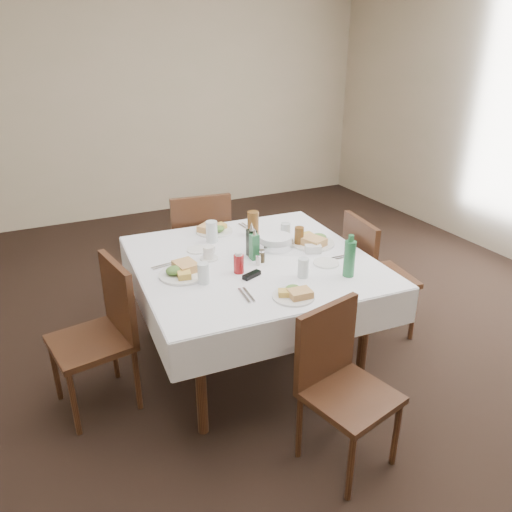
# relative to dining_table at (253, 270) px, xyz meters

# --- Properties ---
(ground_plane) EXTENTS (7.00, 7.00, 0.00)m
(ground_plane) POSITION_rel_dining_table_xyz_m (0.05, -0.07, -0.69)
(ground_plane) COLOR black
(room_shell) EXTENTS (6.04, 7.04, 2.80)m
(room_shell) POSITION_rel_dining_table_xyz_m (0.05, -0.07, 1.02)
(room_shell) COLOR #BDAF8D
(room_shell) RESTS_ON ground
(dining_table) EXTENTS (1.50, 1.50, 0.76)m
(dining_table) POSITION_rel_dining_table_xyz_m (0.00, 0.00, 0.00)
(dining_table) COLOR #33190F
(dining_table) RESTS_ON ground
(chair_north) EXTENTS (0.51, 0.51, 0.96)m
(chair_north) POSITION_rel_dining_table_xyz_m (-0.04, 0.89, -0.14)
(chair_north) COLOR #33190F
(chair_north) RESTS_ON ground
(chair_south) EXTENTS (0.48, 0.48, 0.85)m
(chair_south) POSITION_rel_dining_table_xyz_m (0.04, -0.92, -0.20)
(chair_south) COLOR #33190F
(chair_south) RESTS_ON ground
(chair_east) EXTENTS (0.48, 0.48, 0.91)m
(chair_east) POSITION_rel_dining_table_xyz_m (0.91, -0.04, -0.17)
(chair_east) COLOR #33190F
(chair_east) RESTS_ON ground
(chair_west) EXTENTS (0.49, 0.49, 0.90)m
(chair_west) POSITION_rel_dining_table_xyz_m (-0.94, 0.02, -0.18)
(chair_west) COLOR #33190F
(chair_west) RESTS_ON ground
(meal_north) EXTENTS (0.26, 0.26, 0.06)m
(meal_north) POSITION_rel_dining_table_xyz_m (-0.05, 0.55, 0.10)
(meal_north) COLOR white
(meal_north) RESTS_ON dining_table
(meal_south) EXTENTS (0.23, 0.23, 0.05)m
(meal_south) POSITION_rel_dining_table_xyz_m (-0.01, -0.54, 0.09)
(meal_south) COLOR white
(meal_south) RESTS_ON dining_table
(meal_east) EXTENTS (0.30, 0.30, 0.06)m
(meal_east) POSITION_rel_dining_table_xyz_m (0.47, 0.04, 0.10)
(meal_east) COLOR white
(meal_east) RESTS_ON dining_table
(meal_west) EXTENTS (0.29, 0.29, 0.06)m
(meal_west) POSITION_rel_dining_table_xyz_m (-0.47, -0.02, 0.10)
(meal_west) COLOR white
(meal_west) RESTS_ON dining_table
(side_plate_a) EXTENTS (0.14, 0.14, 0.01)m
(side_plate_a) POSITION_rel_dining_table_xyz_m (-0.27, 0.28, 0.08)
(side_plate_a) COLOR white
(side_plate_a) RESTS_ON dining_table
(side_plate_b) EXTENTS (0.16, 0.16, 0.01)m
(side_plate_b) POSITION_rel_dining_table_xyz_m (0.38, -0.26, 0.08)
(side_plate_b) COLOR white
(side_plate_b) RESTS_ON dining_table
(water_n) EXTENTS (0.08, 0.08, 0.15)m
(water_n) POSITION_rel_dining_table_xyz_m (-0.13, 0.38, 0.15)
(water_n) COLOR silver
(water_n) RESTS_ON dining_table
(water_s) EXTENTS (0.06, 0.06, 0.12)m
(water_s) POSITION_rel_dining_table_xyz_m (0.16, -0.35, 0.13)
(water_s) COLOR silver
(water_s) RESTS_ON dining_table
(water_e) EXTENTS (0.07, 0.07, 0.12)m
(water_e) POSITION_rel_dining_table_xyz_m (0.34, 0.19, 0.13)
(water_e) COLOR silver
(water_e) RESTS_ON dining_table
(water_w) EXTENTS (0.07, 0.07, 0.12)m
(water_w) POSITION_rel_dining_table_xyz_m (-0.39, -0.18, 0.14)
(water_w) COLOR silver
(water_w) RESTS_ON dining_table
(iced_tea_a) EXTENTS (0.08, 0.08, 0.17)m
(iced_tea_a) POSITION_rel_dining_table_xyz_m (0.19, 0.39, 0.16)
(iced_tea_a) COLOR brown
(iced_tea_a) RESTS_ON dining_table
(iced_tea_b) EXTENTS (0.06, 0.06, 0.13)m
(iced_tea_b) POSITION_rel_dining_table_xyz_m (0.37, 0.07, 0.14)
(iced_tea_b) COLOR brown
(iced_tea_b) RESTS_ON dining_table
(bread_basket) EXTENTS (0.24, 0.24, 0.08)m
(bread_basket) POSITION_rel_dining_table_xyz_m (0.22, 0.11, 0.11)
(bread_basket) COLOR silver
(bread_basket) RESTS_ON dining_table
(oil_cruet_dark) EXTENTS (0.05, 0.05, 0.22)m
(oil_cruet_dark) POSITION_rel_dining_table_xyz_m (0.02, 0.05, 0.17)
(oil_cruet_dark) COLOR black
(oil_cruet_dark) RESTS_ON dining_table
(oil_cruet_green) EXTENTS (0.05, 0.05, 0.21)m
(oil_cruet_green) POSITION_rel_dining_table_xyz_m (0.01, -0.00, 0.16)
(oil_cruet_green) COLOR #297141
(oil_cruet_green) RESTS_ON dining_table
(ketchup_bottle) EXTENTS (0.06, 0.06, 0.13)m
(ketchup_bottle) POSITION_rel_dining_table_xyz_m (-0.16, -0.14, 0.14)
(ketchup_bottle) COLOR maroon
(ketchup_bottle) RESTS_ON dining_table
(salt_shaker) EXTENTS (0.03, 0.03, 0.07)m
(salt_shaker) POSITION_rel_dining_table_xyz_m (-0.01, -0.09, 0.11)
(salt_shaker) COLOR white
(salt_shaker) RESTS_ON dining_table
(pepper_shaker) EXTENTS (0.04, 0.04, 0.08)m
(pepper_shaker) POSITION_rel_dining_table_xyz_m (0.03, -0.06, 0.12)
(pepper_shaker) COLOR #382D1A
(pepper_shaker) RESTS_ON dining_table
(coffee_mug) EXTENTS (0.12, 0.12, 0.08)m
(coffee_mug) POSITION_rel_dining_table_xyz_m (-0.24, 0.12, 0.11)
(coffee_mug) COLOR white
(coffee_mug) RESTS_ON dining_table
(sunglasses) EXTENTS (0.13, 0.08, 0.03)m
(sunglasses) POSITION_rel_dining_table_xyz_m (-0.11, -0.23, 0.09)
(sunglasses) COLOR black
(sunglasses) RESTS_ON dining_table
(green_bottle) EXTENTS (0.07, 0.07, 0.25)m
(green_bottle) POSITION_rel_dining_table_xyz_m (0.40, -0.45, 0.19)
(green_bottle) COLOR #297141
(green_bottle) RESTS_ON dining_table
(sugar_caddy) EXTENTS (0.12, 0.09, 0.05)m
(sugar_caddy) POSITION_rel_dining_table_xyz_m (0.40, -0.08, 0.10)
(sugar_caddy) COLOR white
(sugar_caddy) RESTS_ON dining_table
(cutlery_n) EXTENTS (0.06, 0.18, 0.01)m
(cutlery_n) POSITION_rel_dining_table_xyz_m (0.20, 0.53, 0.08)
(cutlery_n) COLOR silver
(cutlery_n) RESTS_ON dining_table
(cutlery_s) EXTENTS (0.06, 0.18, 0.01)m
(cutlery_s) POSITION_rel_dining_table_xyz_m (-0.24, -0.42, 0.08)
(cutlery_s) COLOR silver
(cutlery_s) RESTS_ON dining_table
(cutlery_e) EXTENTS (0.17, 0.04, 0.01)m
(cutlery_e) POSITION_rel_dining_table_xyz_m (0.51, -0.23, 0.08)
(cutlery_e) COLOR silver
(cutlery_e) RESTS_ON dining_table
(cutlery_w) EXTENTS (0.16, 0.06, 0.01)m
(cutlery_w) POSITION_rel_dining_table_xyz_m (-0.53, 0.14, 0.08)
(cutlery_w) COLOR silver
(cutlery_w) RESTS_ON dining_table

